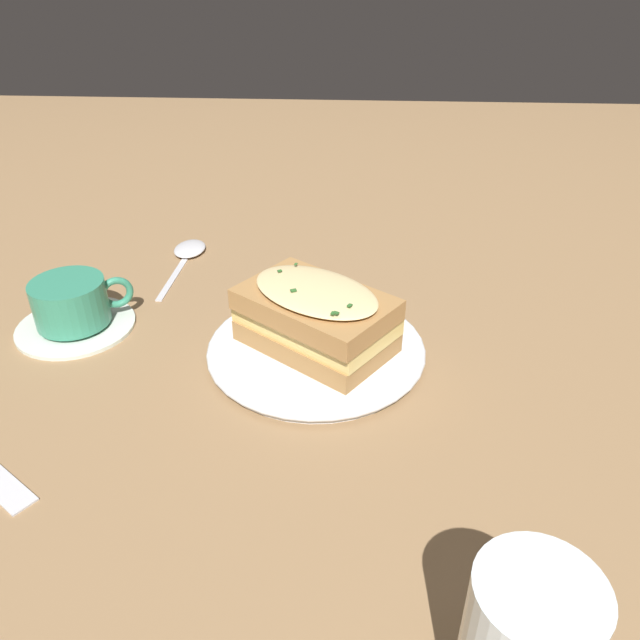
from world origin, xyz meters
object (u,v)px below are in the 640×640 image
at_px(sandwich, 320,317).
at_px(dinner_plate, 320,350).
at_px(teacup_with_saucer, 73,308).
at_px(spoon, 188,252).

bearing_deg(sandwich, dinner_plate, -1.91).
bearing_deg(teacup_with_saucer, spoon, 37.86).
height_order(sandwich, teacup_with_saucer, sandwich).
xyz_separation_m(teacup_with_saucer, spoon, (0.19, -0.08, -0.02)).
xyz_separation_m(dinner_plate, teacup_with_saucer, (0.04, 0.28, 0.02)).
distance_m(sandwich, teacup_with_saucer, 0.28).
distance_m(dinner_plate, teacup_with_saucer, 0.28).
height_order(dinner_plate, spoon, dinner_plate).
relative_size(sandwich, teacup_with_saucer, 1.36).
height_order(dinner_plate, teacup_with_saucer, teacup_with_saucer).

